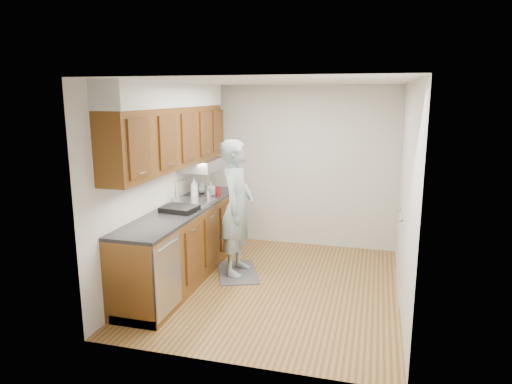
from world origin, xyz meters
TOP-DOWN VIEW (x-y plane):
  - floor at (0.00, 0.00)m, footprint 3.50×3.50m
  - ceiling at (0.00, 0.00)m, footprint 3.50×3.50m
  - wall_left at (-1.50, 0.00)m, footprint 0.02×3.50m
  - wall_right at (1.50, 0.00)m, footprint 0.02×3.50m
  - wall_back at (0.00, 1.75)m, footprint 3.00×0.02m
  - counter at (-1.20, -0.00)m, footprint 0.64×2.80m
  - upper_cabinets at (-1.33, 0.05)m, footprint 0.47×2.80m
  - closet_door at (1.49, 0.30)m, footprint 0.02×1.22m
  - floor_mat at (-0.57, 0.30)m, footprint 0.79×0.98m
  - person at (-0.57, 0.30)m, footprint 0.49×0.72m
  - soap_bottle_a at (-1.29, 0.59)m, footprint 0.14×0.14m
  - soap_bottle_b at (-1.12, 0.81)m, footprint 0.11×0.11m
  - soap_bottle_c at (-1.30, 0.86)m, footprint 0.18×0.18m
  - soda_can at (-0.99, 0.75)m, footprint 0.09×0.09m
  - steel_can at (-1.06, 0.56)m, footprint 0.08×0.08m
  - dish_rack at (-1.16, -0.20)m, footprint 0.45×0.39m

SIDE VIEW (x-z plane):
  - floor at x=0.00m, z-range 0.00..0.00m
  - floor_mat at x=-0.57m, z-range 0.00..0.02m
  - counter at x=-1.20m, z-range -0.16..1.14m
  - dish_rack at x=-1.16m, z-range 0.94..1.00m
  - steel_can at x=-1.06m, z-range 0.94..1.06m
  - soda_can at x=-0.99m, z-range 0.94..1.07m
  - closet_door at x=1.49m, z-range 0.00..2.05m
  - soap_bottle_c at x=-1.30m, z-range 0.94..1.11m
  - person at x=-0.57m, z-range 0.02..2.04m
  - soap_bottle_b at x=-1.12m, z-range 0.94..1.13m
  - soap_bottle_a at x=-1.29m, z-range 0.94..1.23m
  - wall_left at x=-1.50m, z-range 0.00..2.50m
  - wall_right at x=1.50m, z-range 0.00..2.50m
  - wall_back at x=0.00m, z-range 0.00..2.50m
  - upper_cabinets at x=-1.33m, z-range 1.34..2.55m
  - ceiling at x=0.00m, z-range 2.50..2.50m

